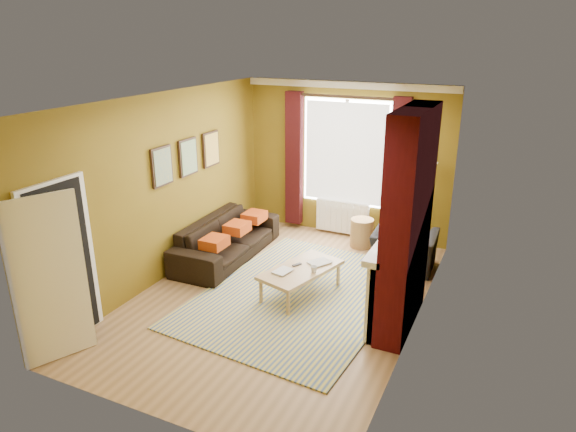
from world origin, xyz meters
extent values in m
plane|color=olive|center=(0.00, 0.00, 0.00)|extent=(5.50, 5.50, 0.00)
cube|color=brown|center=(0.00, 2.75, 1.40)|extent=(3.80, 0.02, 2.80)
cube|color=brown|center=(0.00, -2.75, 1.40)|extent=(3.80, 0.02, 2.80)
cube|color=brown|center=(1.90, 0.00, 1.40)|extent=(0.02, 5.50, 2.80)
cube|color=brown|center=(-1.90, 0.00, 1.40)|extent=(0.02, 5.50, 2.80)
cube|color=silver|center=(0.00, 0.00, 2.80)|extent=(3.80, 5.50, 0.01)
cube|color=#470A0F|center=(1.72, 0.00, 1.40)|extent=(0.35, 1.40, 2.80)
cube|color=white|center=(1.53, 0.00, 0.55)|extent=(0.12, 1.30, 1.10)
cube|color=white|center=(1.48, 0.00, 1.08)|extent=(0.22, 1.40, 0.08)
cube|color=white|center=(1.51, -0.58, 0.52)|extent=(0.16, 0.14, 1.04)
cube|color=white|center=(1.51, 0.58, 0.52)|extent=(0.16, 0.14, 1.04)
cube|color=black|center=(1.56, 0.00, 0.45)|extent=(0.06, 0.80, 0.90)
cube|color=black|center=(1.54, 0.00, 0.03)|extent=(0.20, 1.00, 0.06)
cube|color=white|center=(1.49, -0.35, 1.20)|extent=(0.03, 0.12, 0.16)
cube|color=black|center=(1.49, -0.10, 1.19)|extent=(0.03, 0.10, 0.14)
cylinder|color=black|center=(1.49, 0.15, 1.18)|extent=(0.10, 0.10, 0.12)
cube|color=black|center=(1.53, 0.00, 1.85)|extent=(0.03, 0.60, 0.75)
cube|color=#A87B39|center=(1.51, 0.00, 1.85)|extent=(0.01, 0.52, 0.66)
cube|color=white|center=(0.00, 2.71, 2.74)|extent=(3.80, 0.08, 0.12)
cube|color=white|center=(0.00, 2.72, 1.55)|extent=(1.60, 0.04, 1.90)
cube|color=silver|center=(0.00, 2.68, 1.55)|extent=(1.50, 0.02, 1.80)
cube|color=white|center=(0.00, 2.70, 1.55)|extent=(0.06, 0.04, 1.90)
cube|color=#380C0F|center=(-0.98, 2.63, 1.35)|extent=(0.30, 0.16, 2.50)
cube|color=#380C0F|center=(0.98, 2.63, 1.35)|extent=(0.30, 0.16, 2.50)
cylinder|color=black|center=(0.00, 2.63, 2.55)|extent=(2.30, 0.05, 0.05)
cube|color=white|center=(0.00, 2.65, 0.35)|extent=(1.00, 0.10, 0.60)
cube|color=white|center=(-0.45, 2.59, 0.35)|extent=(0.04, 0.03, 0.56)
cube|color=white|center=(-0.34, 2.59, 0.35)|extent=(0.04, 0.03, 0.56)
cube|color=white|center=(-0.23, 2.59, 0.35)|extent=(0.04, 0.03, 0.56)
cube|color=white|center=(-0.12, 2.59, 0.35)|extent=(0.04, 0.03, 0.56)
cube|color=white|center=(-0.01, 2.59, 0.35)|extent=(0.04, 0.03, 0.56)
cube|color=white|center=(0.10, 2.59, 0.35)|extent=(0.04, 0.03, 0.56)
cube|color=white|center=(0.21, 2.59, 0.35)|extent=(0.04, 0.03, 0.56)
cube|color=white|center=(0.32, 2.59, 0.35)|extent=(0.04, 0.03, 0.56)
cube|color=white|center=(0.43, 2.59, 0.35)|extent=(0.04, 0.03, 0.56)
cube|color=black|center=(-1.87, -0.10, 1.75)|extent=(0.04, 0.44, 0.58)
cube|color=gold|center=(-1.84, -0.10, 1.75)|extent=(0.01, 0.38, 0.52)
cube|color=black|center=(-1.87, 0.55, 1.75)|extent=(0.04, 0.44, 0.58)
cube|color=#308C2E|center=(-1.84, 0.55, 1.75)|extent=(0.01, 0.38, 0.52)
cube|color=black|center=(-1.87, 1.20, 1.75)|extent=(0.04, 0.44, 0.58)
cube|color=orange|center=(-1.84, 1.20, 1.75)|extent=(0.01, 0.38, 0.52)
cube|color=white|center=(-1.88, -2.05, 1.00)|extent=(0.05, 0.94, 2.06)
cube|color=black|center=(-1.85, -2.05, 1.00)|extent=(0.02, 0.80, 1.98)
cube|color=white|center=(-1.68, -2.41, 1.00)|extent=(0.37, 0.74, 1.98)
imported|color=#467D37|center=(1.49, 0.45, 1.26)|extent=(0.14, 0.10, 0.27)
cube|color=#AA3A0E|center=(-1.27, 0.27, 0.52)|extent=(0.34, 0.40, 0.16)
cube|color=#AA3A0E|center=(-1.27, 0.97, 0.52)|extent=(0.34, 0.40, 0.16)
cube|color=#AA3A0E|center=(-1.27, 1.57, 0.52)|extent=(0.34, 0.40, 0.16)
cube|color=#365695|center=(0.24, 0.14, 0.01)|extent=(2.84, 3.74, 0.02)
imported|color=black|center=(-1.42, 0.87, 0.33)|extent=(0.94, 2.30, 0.67)
imported|color=black|center=(1.38, 1.68, 0.31)|extent=(1.00, 0.88, 0.63)
cube|color=tan|center=(0.24, 0.17, 0.39)|extent=(0.96, 1.39, 0.05)
cylinder|color=tan|center=(-0.16, -0.30, 0.18)|extent=(0.07, 0.07, 0.37)
cylinder|color=tan|center=(0.33, -0.44, 0.18)|extent=(0.07, 0.07, 0.37)
cylinder|color=tan|center=(0.16, 0.79, 0.18)|extent=(0.07, 0.07, 0.37)
cylinder|color=tan|center=(0.64, 0.65, 0.18)|extent=(0.07, 0.07, 0.37)
cylinder|color=#A17745|center=(0.50, 2.26, 0.25)|extent=(0.43, 0.43, 0.51)
cylinder|color=black|center=(1.55, 2.40, 0.01)|extent=(0.25, 0.25, 0.03)
cylinder|color=black|center=(1.55, 2.40, 0.77)|extent=(0.02, 0.02, 1.48)
cone|color=beige|center=(1.55, 2.40, 1.52)|extent=(0.25, 0.25, 0.18)
imported|color=#999999|center=(-0.04, -0.03, 0.43)|extent=(0.26, 0.32, 0.03)
imported|color=#999999|center=(0.32, 0.50, 0.43)|extent=(0.36, 0.39, 0.02)
imported|color=#999999|center=(0.46, 0.12, 0.47)|extent=(0.13, 0.13, 0.09)
cube|color=#262629|center=(0.15, 0.23, 0.43)|extent=(0.11, 0.15, 0.02)
camera|label=1|loc=(2.87, -5.92, 3.60)|focal=32.00mm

